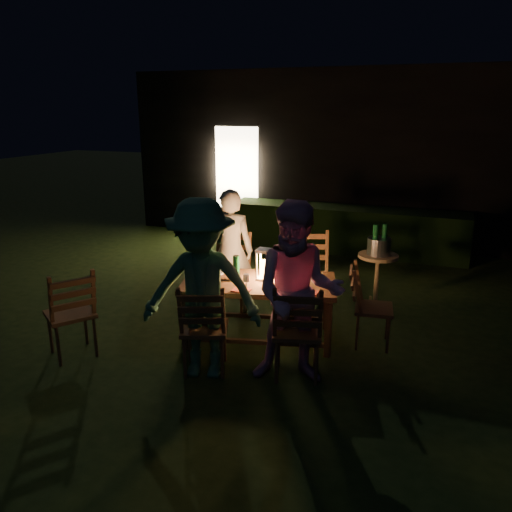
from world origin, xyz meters
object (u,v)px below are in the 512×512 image
at_px(dining_table, 259,287).
at_px(chair_end, 371,321).
at_px(chair_spare, 72,329).
at_px(person_opp_left, 202,290).
at_px(side_table, 378,261).
at_px(chair_far_left, 231,288).
at_px(chair_far_right, 309,290).
at_px(person_opp_right, 298,294).
at_px(lantern, 264,266).
at_px(person_house_side, 231,251).
at_px(ice_bucket, 379,246).
at_px(bottle_table, 236,268).
at_px(bottle_bucket_b, 384,242).
at_px(bottle_bucket_a, 375,243).
at_px(chair_near_left, 205,343).
at_px(chair_near_right, 297,347).

relative_size(dining_table, chair_end, 1.94).
xyz_separation_m(chair_spare, person_opp_left, (1.44, 0.15, 0.57)).
bearing_deg(side_table, chair_far_left, -153.48).
relative_size(chair_far_right, person_opp_right, 0.62).
distance_m(chair_far_left, lantern, 1.03).
bearing_deg(side_table, person_opp_right, -101.69).
bearing_deg(person_opp_left, person_opp_right, -0.00).
xyz_separation_m(person_house_side, ice_bucket, (1.72, 0.81, 0.02)).
distance_m(lantern, ice_bucket, 1.78).
bearing_deg(chair_far_right, chair_far_left, -3.79).
xyz_separation_m(bottle_table, bottle_bucket_b, (1.38, 1.59, 0.02)).
bearing_deg(bottle_bucket_b, person_opp_right, -102.72).
bearing_deg(chair_far_right, chair_end, 127.70).
distance_m(bottle_table, bottle_bucket_b, 2.11).
relative_size(person_house_side, person_opp_right, 0.90).
relative_size(ice_bucket, bottle_bucket_b, 0.94).
xyz_separation_m(person_opp_right, bottle_bucket_a, (0.40, 2.14, -0.02)).
xyz_separation_m(dining_table, bottle_table, (-0.24, -0.06, 0.21)).
relative_size(chair_far_right, ice_bucket, 3.56).
bearing_deg(bottle_bucket_a, person_opp_right, -100.62).
bearing_deg(chair_far_left, bottle_bucket_b, -161.96).
distance_m(chair_near_left, bottle_table, 0.96).
bearing_deg(chair_near_right, chair_far_left, 119.21).
bearing_deg(ice_bucket, person_house_side, -154.93).
relative_size(dining_table, side_table, 2.61).
height_order(person_house_side, bottle_table, person_house_side).
distance_m(chair_far_right, person_opp_right, 1.69).
bearing_deg(chair_far_right, person_house_side, -6.59).
distance_m(ice_bucket, bottle_bucket_a, 0.08).
bearing_deg(bottle_bucket_a, person_opp_left, -118.39).
distance_m(chair_near_left, chair_far_left, 1.54).
height_order(dining_table, bottle_bucket_b, bottle_bucket_b).
height_order(chair_far_right, side_table, chair_far_right).
bearing_deg(lantern, person_opp_right, -51.22).
xyz_separation_m(person_opp_left, lantern, (0.27, 0.97, -0.02)).
bearing_deg(chair_far_left, chair_near_left, 95.22).
relative_size(chair_far_left, chair_far_right, 0.96).
relative_size(chair_spare, person_opp_left, 0.58).
bearing_deg(chair_far_left, lantern, 129.85).
bearing_deg(lantern, ice_bucket, 53.72).
bearing_deg(side_table, bottle_bucket_a, -141.34).
bearing_deg(lantern, chair_far_left, 138.71).
height_order(chair_spare, bottle_bucket_a, bottle_bucket_a).
height_order(bottle_table, side_table, bottle_table).
bearing_deg(person_opp_right, chair_far_right, 86.46).
bearing_deg(person_opp_left, dining_table, 61.24).
xyz_separation_m(side_table, bottle_bucket_a, (-0.05, -0.04, 0.24)).
distance_m(dining_table, person_house_side, 0.95).
height_order(dining_table, bottle_bucket_a, bottle_bucket_a).
bearing_deg(bottle_bucket_b, lantern, -126.80).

